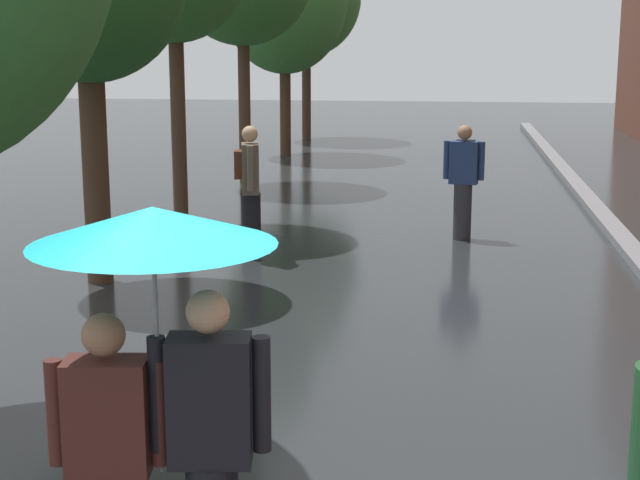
% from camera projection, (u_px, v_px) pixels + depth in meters
% --- Properties ---
extents(kerb_strip, '(0.30, 36.00, 0.12)m').
position_uv_depth(kerb_strip, '(619.00, 236.00, 14.09)').
color(kerb_strip, slate).
rests_on(kerb_strip, ground).
extents(couple_under_umbrella, '(1.17, 1.17, 2.12)m').
position_uv_depth(couple_under_umbrella, '(158.00, 349.00, 4.65)').
color(couple_under_umbrella, black).
rests_on(couple_under_umbrella, ground).
extents(pedestrian_walking_midground, '(0.58, 0.37, 1.65)m').
position_uv_depth(pedestrian_walking_midground, '(464.00, 179.00, 13.97)').
color(pedestrian_walking_midground, '#2D2D33').
rests_on(pedestrian_walking_midground, ground).
extents(pedestrian_walking_far, '(0.38, 0.58, 1.75)m').
position_uv_depth(pedestrian_walking_far, '(250.00, 189.00, 12.77)').
color(pedestrian_walking_far, black).
rests_on(pedestrian_walking_far, ground).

